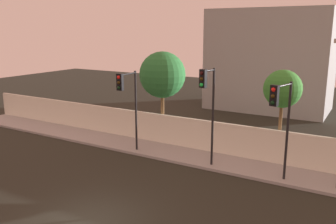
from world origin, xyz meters
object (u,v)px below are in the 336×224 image
at_px(traffic_light_left, 281,111).
at_px(traffic_light_center, 128,95).
at_px(traffic_light_right, 208,97).
at_px(roadside_tree_midleft, 283,89).
at_px(roadside_tree_leftmost, 162,75).

relative_size(traffic_light_left, traffic_light_center, 1.00).
distance_m(traffic_light_left, traffic_light_center, 8.32).
height_order(traffic_light_left, traffic_light_right, traffic_light_right).
bearing_deg(traffic_light_left, traffic_light_center, -179.66).
bearing_deg(traffic_light_right, roadside_tree_midleft, 49.85).
bearing_deg(traffic_light_left, roadside_tree_leftmost, 155.99).
xyz_separation_m(traffic_light_left, traffic_light_right, (-3.66, 0.33, 0.25)).
bearing_deg(roadside_tree_midleft, traffic_light_right, -130.15).
relative_size(traffic_light_center, roadside_tree_leftmost, 0.81).
bearing_deg(roadside_tree_leftmost, traffic_light_center, -89.61).
bearing_deg(roadside_tree_leftmost, roadside_tree_midleft, -0.00).
relative_size(traffic_light_left, roadside_tree_midleft, 0.93).
height_order(roadside_tree_leftmost, roadside_tree_midleft, roadside_tree_leftmost).
distance_m(traffic_light_center, roadside_tree_midleft, 8.41).
bearing_deg(roadside_tree_midleft, roadside_tree_leftmost, 180.00).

